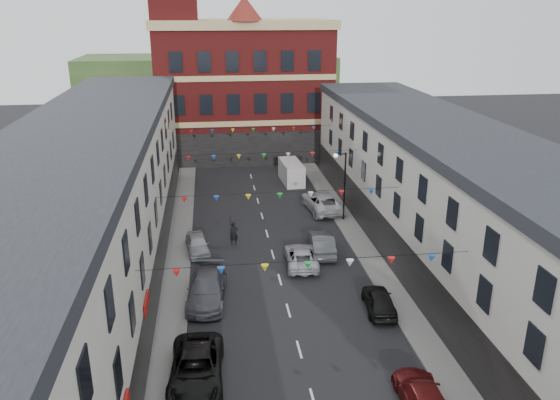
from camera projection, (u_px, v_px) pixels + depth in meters
name	position (u px, v px, depth m)	size (l,w,h in m)	color
ground	(288.00, 311.00, 32.85)	(160.00, 160.00, 0.00)	black
pavement_left	(174.00, 300.00, 33.85)	(1.80, 64.00, 0.15)	#605E5B
pavement_right	(389.00, 287.00, 35.54)	(1.80, 64.00, 0.15)	#605E5B
terrace_left	(79.00, 232.00, 30.56)	(8.40, 56.00, 10.70)	beige
terrace_right	(475.00, 220.00, 33.62)	(8.40, 56.00, 9.70)	beige
civic_building	(243.00, 88.00, 65.63)	(20.60, 13.30, 18.50)	maroon
clock_tower	(175.00, 30.00, 59.69)	(5.60, 5.60, 30.00)	maroon
distant_hill	(209.00, 88.00, 88.67)	(40.00, 14.00, 10.00)	#305125
street_lamp	(342.00, 177.00, 45.45)	(1.10, 0.36, 6.00)	black
car_left_c	(196.00, 368.00, 26.36)	(2.56, 5.56, 1.54)	black
car_left_d	(207.00, 288.00, 33.79)	(2.28, 5.60, 1.62)	#47484F
car_left_e	(197.00, 244.00, 40.48)	(1.59, 3.94, 1.34)	#919599
car_right_c	(423.00, 397.00, 24.55)	(1.90, 4.68, 1.36)	#551111
car_right_d	(379.00, 301.00, 32.61)	(1.63, 4.04, 1.38)	black
car_right_e	(322.00, 243.00, 40.41)	(1.63, 4.68, 1.54)	#44464B
car_right_f	(322.00, 202.00, 48.88)	(2.71, 5.88, 1.63)	#BBBCC0
moving_car	(301.00, 256.00, 38.51)	(2.17, 4.70, 1.31)	silver
white_van	(291.00, 172.00, 56.75)	(1.89, 4.91, 2.17)	silver
pedestrian	(234.00, 234.00, 41.65)	(0.68, 0.45, 1.87)	black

